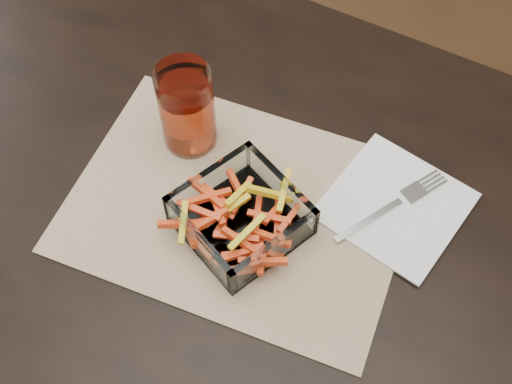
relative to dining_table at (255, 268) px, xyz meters
The scene contains 6 objects.
dining_table is the anchor object (origin of this frame).
placemat 0.11m from the dining_table, 142.76° to the left, with size 0.45×0.33×0.00m, color tan.
glass_bowl 0.12m from the dining_table, 161.21° to the left, with size 0.19×0.19×0.06m.
tumbler 0.25m from the dining_table, 148.00° to the left, with size 0.08×0.08×0.14m.
napkin 0.22m from the dining_table, 43.67° to the left, with size 0.17×0.17×0.00m, color white.
fork 0.22m from the dining_table, 43.43° to the left, with size 0.10×0.17×0.00m.
Camera 1 is at (0.19, -0.35, 1.51)m, focal length 45.00 mm.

